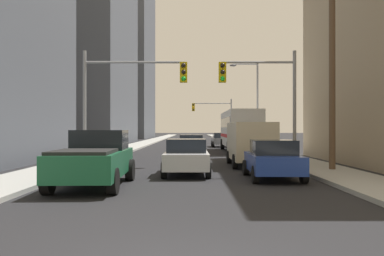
# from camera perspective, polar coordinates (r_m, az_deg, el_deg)

# --- Properties ---
(sidewalk_left) EXTENTS (2.55, 160.00, 0.15)m
(sidewalk_left) POSITION_cam_1_polar(r_m,az_deg,el_deg) (56.09, -6.19, -2.02)
(sidewalk_left) COLOR #9E9E99
(sidewalk_left) RESTS_ON ground
(sidewalk_right) EXTENTS (2.55, 160.00, 0.15)m
(sidewalk_right) POSITION_cam_1_polar(r_m,az_deg,el_deg) (56.06, 6.36, -2.02)
(sidewalk_right) COLOR #9E9E99
(sidewalk_right) RESTS_ON ground
(city_bus) EXTENTS (2.67, 11.52, 3.40)m
(city_bus) POSITION_cam_1_polar(r_m,az_deg,el_deg) (36.52, 6.58, -0.14)
(city_bus) COLOR silver
(city_bus) RESTS_ON ground
(pickup_truck_green) EXTENTS (2.20, 5.46, 1.90)m
(pickup_truck_green) POSITION_cam_1_polar(r_m,az_deg,el_deg) (14.79, -12.64, -4.02)
(pickup_truck_green) COLOR #195938
(pickup_truck_green) RESTS_ON ground
(cargo_van_beige) EXTENTS (2.16, 5.22, 2.26)m
(cargo_van_beige) POSITION_cam_1_polar(r_m,az_deg,el_deg) (22.44, 8.00, -1.79)
(cargo_van_beige) COLOR #C6B793
(cargo_van_beige) RESTS_ON ground
(sedan_blue) EXTENTS (1.95, 4.25, 1.52)m
(sedan_blue) POSITION_cam_1_polar(r_m,az_deg,el_deg) (16.77, 10.93, -4.11)
(sedan_blue) COLOR navy
(sedan_blue) RESTS_ON ground
(sedan_silver) EXTENTS (1.95, 4.20, 1.52)m
(sedan_silver) POSITION_cam_1_polar(r_m,az_deg,el_deg) (17.99, -0.52, -3.85)
(sedan_silver) COLOR #B7BABF
(sedan_silver) RESTS_ON ground
(sedan_white) EXTENTS (1.95, 4.21, 1.52)m
(sedan_white) POSITION_cam_1_polar(r_m,az_deg,el_deg) (30.33, 0.12, -2.33)
(sedan_white) COLOR white
(sedan_white) RESTS_ON ground
(sedan_grey) EXTENTS (1.95, 4.24, 1.52)m
(sedan_grey) POSITION_cam_1_polar(r_m,az_deg,el_deg) (45.89, 4.07, -1.58)
(sedan_grey) COLOR slate
(sedan_grey) RESTS_ON ground
(traffic_signal_near_left) EXTENTS (5.42, 0.44, 6.00)m
(traffic_signal_near_left) POSITION_cam_1_polar(r_m,az_deg,el_deg) (22.44, -8.04, 5.45)
(traffic_signal_near_left) COLOR gray
(traffic_signal_near_left) RESTS_ON ground
(traffic_signal_near_right) EXTENTS (4.03, 0.44, 6.00)m
(traffic_signal_near_right) POSITION_cam_1_polar(r_m,az_deg,el_deg) (22.50, 9.47, 5.27)
(traffic_signal_near_right) COLOR gray
(traffic_signal_near_right) RESTS_ON ground
(traffic_signal_far_right) EXTENTS (5.42, 0.44, 6.00)m
(traffic_signal_far_right) POSITION_cam_1_polar(r_m,az_deg,el_deg) (57.87, 3.14, 2.04)
(traffic_signal_far_right) COLOR gray
(traffic_signal_far_right) RESTS_ON ground
(utility_pole_right) EXTENTS (2.20, 0.28, 10.18)m
(utility_pole_right) POSITION_cam_1_polar(r_m,az_deg,el_deg) (20.30, 18.41, 9.60)
(utility_pole_right) COLOR brown
(utility_pole_right) RESTS_ON ground
(street_lamp_right) EXTENTS (2.39, 0.32, 7.50)m
(street_lamp_right) POSITION_cam_1_polar(r_m,az_deg,el_deg) (35.72, 8.36, 4.05)
(street_lamp_right) COLOR gray
(street_lamp_right) RESTS_ON ground
(building_left_mid_office) EXTENTS (17.83, 23.12, 22.95)m
(building_left_mid_office) POSITION_cam_1_polar(r_m,az_deg,el_deg) (60.81, -16.92, 8.91)
(building_left_mid_office) COLOR #4C515B
(building_left_mid_office) RESTS_ON ground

